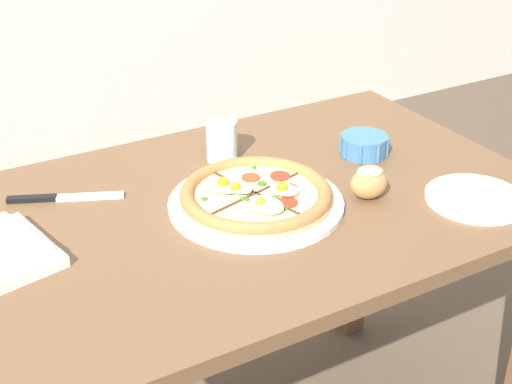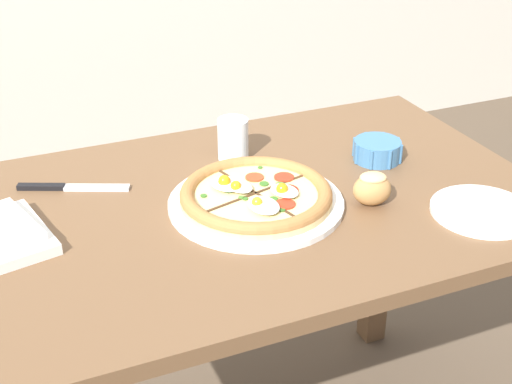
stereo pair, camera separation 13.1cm
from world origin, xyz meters
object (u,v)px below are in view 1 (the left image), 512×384
at_px(dining_table, 235,257).
at_px(knife_main, 64,198).
at_px(ramekin_bowl, 364,144).
at_px(water_glass, 222,143).
at_px(pizza, 256,197).
at_px(bread_piece_near, 369,182).
at_px(side_saucer, 475,198).

distance_m(dining_table, knife_main, 0.34).
xyz_separation_m(ramekin_bowl, water_glass, (-0.27, 0.13, 0.02)).
relative_size(knife_main, water_glass, 2.35).
bearing_deg(pizza, knife_main, 146.40).
distance_m(dining_table, pizza, 0.14).
relative_size(bread_piece_near, water_glass, 0.95).
relative_size(pizza, water_glass, 3.72).
relative_size(pizza, knife_main, 1.58).
distance_m(pizza, ramekin_bowl, 0.32).
xyz_separation_m(bread_piece_near, water_glass, (-0.17, 0.28, 0.00)).
height_order(knife_main, water_glass, water_glass).
height_order(pizza, water_glass, water_glass).
bearing_deg(ramekin_bowl, knife_main, 168.99).
bearing_deg(dining_table, water_glass, 69.29).
height_order(ramekin_bowl, side_saucer, ramekin_bowl).
height_order(knife_main, side_saucer, same).
height_order(bread_piece_near, knife_main, bread_piece_near).
bearing_deg(side_saucer, ramekin_bowl, 102.61).
relative_size(pizza, ramekin_bowl, 3.09).
bearing_deg(knife_main, ramekin_bowl, 12.55).
height_order(bread_piece_near, water_glass, water_glass).
bearing_deg(bread_piece_near, dining_table, 156.29).
xyz_separation_m(dining_table, knife_main, (-0.27, 0.17, 0.12)).
bearing_deg(water_glass, pizza, -99.87).
bearing_deg(knife_main, dining_table, -9.34).
bearing_deg(side_saucer, dining_table, 152.25).
xyz_separation_m(pizza, side_saucer, (0.37, -0.19, -0.01)).
xyz_separation_m(knife_main, side_saucer, (0.67, -0.39, 0.00)).
bearing_deg(side_saucer, bread_piece_near, 147.11).
bearing_deg(knife_main, water_glass, 24.58).
relative_size(dining_table, bread_piece_near, 14.30).
bearing_deg(side_saucer, pizza, 153.37).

